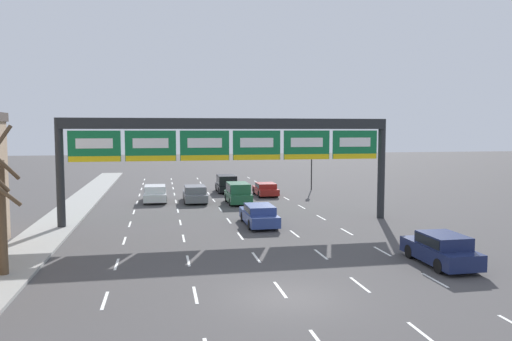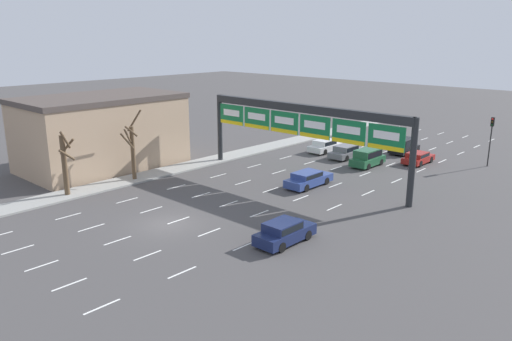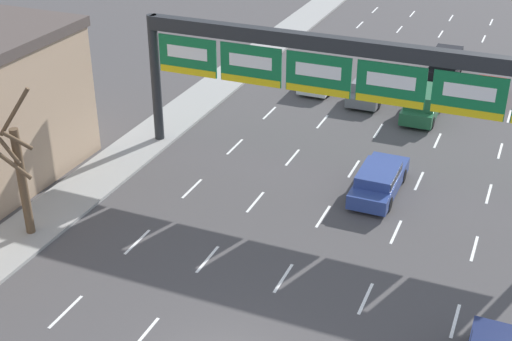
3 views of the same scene
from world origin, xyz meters
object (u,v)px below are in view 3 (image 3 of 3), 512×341
car_white (322,76)px  suv_green (423,102)px  car_grey (370,88)px  tree_bare_second (21,173)px  sign_gantry (356,69)px  car_blue (379,179)px  suv_black (446,62)px  car_red (490,90)px

car_white → suv_green: bearing=-19.2°
car_grey → tree_bare_second: 22.85m
sign_gantry → car_blue: bearing=-30.7°
car_white → tree_bare_second: 22.45m
car_white → car_blue: car_white is taller
sign_gantry → tree_bare_second: sign_gantry is taller
suv_green → suv_black: suv_green is taller
sign_gantry → tree_bare_second: size_ratio=3.47×
sign_gantry → suv_black: (1.87, 16.54, -4.67)m
suv_green → suv_black: bearing=89.8°
car_grey → tree_bare_second: size_ratio=0.76×
car_grey → car_red: bearing=22.6°
sign_gantry → suv_green: bearing=78.1°
suv_black → tree_bare_second: (-12.95, -26.91, 2.08)m
car_red → suv_green: bearing=-126.6°
car_grey → car_red: size_ratio=1.16×
suv_green → tree_bare_second: tree_bare_second is taller
tree_bare_second → car_white: bearing=74.4°
car_red → tree_bare_second: size_ratio=0.66×
car_grey → car_blue: bearing=-73.3°
sign_gantry → car_grey: (-1.68, 10.33, -4.86)m
car_white → sign_gantry: bearing=-65.6°
car_red → tree_bare_second: 28.69m
sign_gantry → car_red: sign_gantry is taller
sign_gantry → car_white: bearing=114.4°
sign_gantry → car_white: (-5.06, 11.14, -4.85)m
suv_green → car_blue: size_ratio=0.85×
car_grey → car_red: car_grey is taller
car_white → car_red: size_ratio=1.14×
suv_green → tree_bare_second: bearing=-124.1°
car_red → car_white: bearing=-168.7°
car_white → suv_green: size_ratio=1.13×
sign_gantry → car_blue: sign_gantry is taller
car_blue → tree_bare_second: bearing=-143.9°
car_white → car_red: car_white is taller
car_grey → car_white: (-3.38, 0.81, 0.01)m
sign_gantry → car_white: 13.16m
car_blue → suv_black: bearing=89.5°
tree_bare_second → car_blue: bearing=36.1°
car_blue → sign_gantry: bearing=149.3°
suv_black → car_red: size_ratio=0.99×
car_red → suv_black: bearing=134.2°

